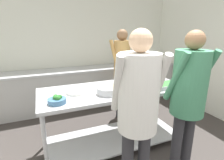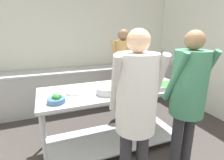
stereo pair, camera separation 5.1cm
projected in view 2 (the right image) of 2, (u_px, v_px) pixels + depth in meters
name	position (u px, v px, depth m)	size (l,w,h in m)	color
wall_rear	(86.00, 48.00, 4.33)	(4.61, 0.06, 2.65)	silver
wall_right	(216.00, 52.00, 3.53)	(0.06, 3.69, 2.65)	silver
back_counter	(91.00, 86.00, 4.24)	(4.45, 0.65, 0.90)	#A8A8A8
serving_counter	(114.00, 108.00, 2.63)	(2.12, 0.87, 0.94)	#ADAFB5
broccoli_bowl	(56.00, 100.00, 2.03)	(0.21, 0.21, 0.10)	#3D668C
plate_stack	(76.00, 92.00, 2.35)	(0.26, 0.26, 0.04)	white
sauce_pan	(107.00, 90.00, 2.31)	(0.43, 0.29, 0.09)	#ADAFB5
serving_tray_vegetables	(138.00, 89.00, 2.43)	(0.37, 0.30, 0.05)	#ADAFB5
serving_tray_roast	(165.00, 86.00, 2.58)	(0.45, 0.28, 0.05)	#ADAFB5
guest_serving_left	(136.00, 103.00, 1.65)	(0.54, 0.43, 1.77)	#2D2D33
guest_serving_right	(188.00, 91.00, 1.98)	(0.49, 0.38, 1.76)	#2D2D33
cook_behind_counter	(123.00, 64.00, 3.43)	(0.46, 0.41, 1.78)	#2D2D33
water_bottle	(120.00, 61.00, 4.30)	(0.07, 0.07, 0.26)	brown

